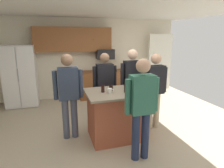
{
  "coord_description": "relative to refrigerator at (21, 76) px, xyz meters",
  "views": [
    {
      "loc": [
        -1.03,
        -3.61,
        2.0
      ],
      "look_at": [
        0.09,
        0.05,
        1.05
      ],
      "focal_mm": 30.46,
      "sensor_mm": 36.0,
      "label": 1
    }
  ],
  "objects": [
    {
      "name": "back_wall",
      "position": [
        2.0,
        0.42,
        0.41
      ],
      "size": [
        6.4,
        0.1,
        2.6
      ],
      "primitive_type": "cube",
      "color": "beige",
      "rests_on": "ground"
    },
    {
      "name": "glass_dark_ale",
      "position": [
        2.25,
        -2.73,
        0.15
      ],
      "size": [
        0.08,
        0.08,
        0.15
      ],
      "color": "black",
      "rests_on": "kitchen_island"
    },
    {
      "name": "cabinet_run_upper",
      "position": [
        1.6,
        0.22,
        1.03
      ],
      "size": [
        2.4,
        0.38,
        0.75
      ],
      "color": "brown"
    },
    {
      "name": "person_guest_left",
      "position": [
        3.02,
        -2.46,
        0.07
      ],
      "size": [
        0.57,
        0.22,
        1.67
      ],
      "rotation": [
        0.0,
        0.0,
        -2.97
      ],
      "color": "tan",
      "rests_on": "ground"
    },
    {
      "name": "kitchen_island",
      "position": [
        2.09,
        -2.63,
        -0.4
      ],
      "size": [
        1.18,
        0.91,
        0.97
      ],
      "color": "#9E4C33",
      "rests_on": "ground"
    },
    {
      "name": "mug_ceramic_white",
      "position": [
        2.43,
        -2.72,
        0.13
      ],
      "size": [
        0.13,
        0.09,
        0.1
      ],
      "color": "#4C6B99",
      "rests_on": "kitchen_island"
    },
    {
      "name": "ceiling",
      "position": [
        2.0,
        -2.38,
        1.71
      ],
      "size": [
        7.04,
        7.04,
        0.0
      ],
      "primitive_type": "plane",
      "color": "white"
    },
    {
      "name": "floor",
      "position": [
        2.0,
        -2.38,
        -0.89
      ],
      "size": [
        7.04,
        7.04,
        0.0
      ],
      "primitive_type": "plane",
      "color": "#B7A88E",
      "rests_on": "ground"
    },
    {
      "name": "refrigerator",
      "position": [
        0.0,
        0.0,
        0.0
      ],
      "size": [
        0.88,
        0.76,
        1.78
      ],
      "color": "white",
      "rests_on": "ground"
    },
    {
      "name": "cabinet_run_lower",
      "position": [
        2.6,
        0.1,
        -0.44
      ],
      "size": [
        1.8,
        0.63,
        0.9
      ],
      "color": "brown",
      "rests_on": "ground"
    },
    {
      "name": "person_guest_right",
      "position": [
        2.25,
        -3.42,
        0.09
      ],
      "size": [
        0.57,
        0.22,
        1.69
      ],
      "rotation": [
        0.0,
        0.0,
        1.77
      ],
      "color": "#232D4C",
      "rests_on": "ground"
    },
    {
      "name": "glass_pilsner",
      "position": [
        1.99,
        -2.6,
        0.14
      ],
      "size": [
        0.07,
        0.07,
        0.12
      ],
      "color": "black",
      "rests_on": "kitchen_island"
    },
    {
      "name": "glass_stout_tall",
      "position": [
        2.52,
        -2.5,
        0.15
      ],
      "size": [
        0.06,
        0.06,
        0.15
      ],
      "color": "#321716",
      "rests_on": "kitchen_island"
    },
    {
      "name": "person_guest_by_door",
      "position": [
        1.2,
        -2.37,
        0.09
      ],
      "size": [
        0.57,
        0.22,
        1.7
      ],
      "rotation": [
        0.0,
        0.0,
        -0.28
      ],
      "color": "#4C5166",
      "rests_on": "ground"
    },
    {
      "name": "french_door_window_panel",
      "position": [
        4.6,
        0.02,
        0.21
      ],
      "size": [
        0.9,
        0.06,
        2.0
      ],
      "primitive_type": "cube",
      "color": "white",
      "rests_on": "ground"
    },
    {
      "name": "person_elder_center",
      "position": [
        2.68,
        -2.0,
        0.12
      ],
      "size": [
        0.57,
        0.23,
        1.73
      ],
      "rotation": [
        0.0,
        0.0,
        -2.32
      ],
      "color": "#4C5166",
      "rests_on": "ground"
    },
    {
      "name": "mug_blue_stoneware",
      "position": [
        1.93,
        -2.72,
        0.13
      ],
      "size": [
        0.13,
        0.08,
        0.1
      ],
      "color": "white",
      "rests_on": "kitchen_island"
    },
    {
      "name": "glass_short_whisky",
      "position": [
        2.34,
        -2.55,
        0.14
      ],
      "size": [
        0.07,
        0.07,
        0.12
      ],
      "color": "#301E19",
      "rests_on": "kitchen_island"
    },
    {
      "name": "tumbler_amber",
      "position": [
        1.83,
        -2.59,
        0.15
      ],
      "size": [
        0.07,
        0.07,
        0.14
      ],
      "color": "black",
      "rests_on": "kitchen_island"
    },
    {
      "name": "person_host_foreground",
      "position": [
        2.07,
        -1.82,
        0.06
      ],
      "size": [
        0.57,
        0.22,
        1.65
      ],
      "rotation": [
        0.0,
        0.0,
        -1.54
      ],
      "color": "tan",
      "rests_on": "ground"
    },
    {
      "name": "microwave_over_range",
      "position": [
        2.6,
        0.12,
        0.56
      ],
      "size": [
        0.56,
        0.4,
        0.32
      ],
      "primitive_type": "cube",
      "color": "black"
    }
  ]
}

